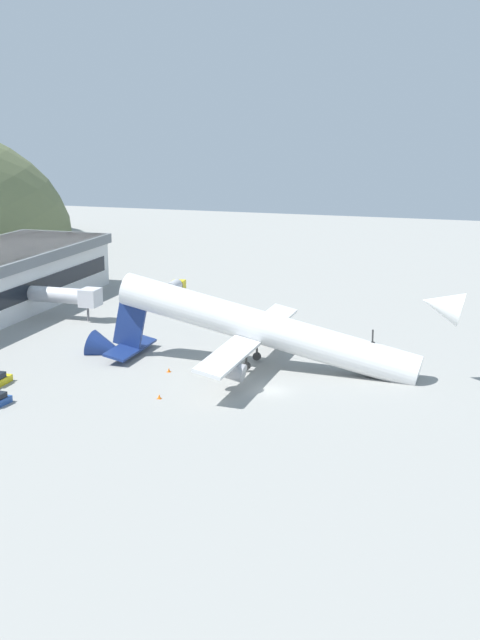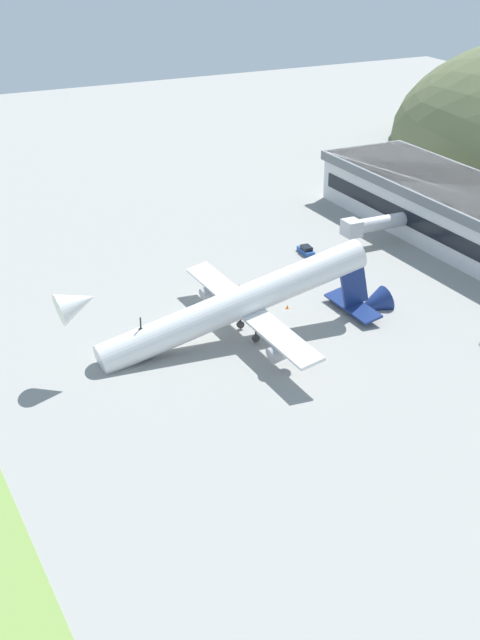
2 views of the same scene
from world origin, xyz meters
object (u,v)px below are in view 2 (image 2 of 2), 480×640
at_px(traffic_cone_1, 239,286).
at_px(cargo_airplane, 242,305).
at_px(service_car_0, 348,259).
at_px(traffic_cone_0, 287,307).
at_px(service_car_1, 306,250).
at_px(jetway_0, 371,225).

bearing_deg(traffic_cone_1, cargo_airplane, -25.14).
distance_m(service_car_0, traffic_cone_0, 22.00).
relative_size(service_car_1, traffic_cone_1, 7.51).
relative_size(cargo_airplane, service_car_1, 11.93).
relative_size(jetway_0, traffic_cone_1, 21.75).
distance_m(service_car_0, service_car_1, 8.20).
bearing_deg(traffic_cone_1, jetway_0, 102.58).
height_order(jetway_0, cargo_airplane, cargo_airplane).
bearing_deg(jetway_0, traffic_cone_1, -77.42).
bearing_deg(traffic_cone_1, service_car_0, 93.38).
xyz_separation_m(service_car_0, traffic_cone_1, (1.27, -21.56, -0.38)).
relative_size(jetway_0, service_car_0, 2.77).
xyz_separation_m(service_car_0, traffic_cone_0, (11.83, -18.54, -0.38)).
relative_size(cargo_airplane, traffic_cone_0, 89.56).
height_order(cargo_airplane, service_car_1, cargo_airplane).
relative_size(service_car_0, traffic_cone_1, 7.84).
distance_m(traffic_cone_0, traffic_cone_1, 10.98).
distance_m(cargo_airplane, traffic_cone_1, 18.69).
relative_size(jetway_0, service_car_1, 2.90).
bearing_deg(cargo_airplane, traffic_cone_0, 118.43).
bearing_deg(traffic_cone_1, service_car_1, 115.56).
xyz_separation_m(jetway_0, traffic_cone_1, (6.61, -29.62, -3.71)).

